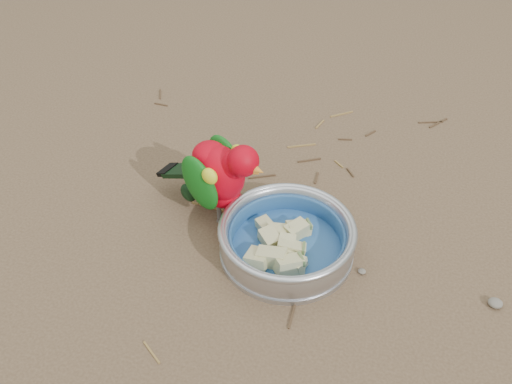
% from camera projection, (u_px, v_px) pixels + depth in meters
% --- Properties ---
extents(ground, '(60.00, 60.00, 0.00)m').
position_uv_depth(ground, '(296.00, 235.00, 1.01)').
color(ground, brown).
extents(food_bowl, '(0.23, 0.23, 0.02)m').
position_uv_depth(food_bowl, '(286.00, 249.00, 0.97)').
color(food_bowl, '#B2B2BA').
rests_on(food_bowl, ground).
extents(bowl_wall, '(0.23, 0.23, 0.04)m').
position_uv_depth(bowl_wall, '(287.00, 237.00, 0.95)').
color(bowl_wall, '#B2B2BA').
rests_on(bowl_wall, food_bowl).
extents(fruit_wedges, '(0.14, 0.14, 0.03)m').
position_uv_depth(fruit_wedges, '(287.00, 240.00, 0.95)').
color(fruit_wedges, '#C2BD84').
rests_on(fruit_wedges, food_bowl).
extents(lory_parrot, '(0.23, 0.16, 0.17)m').
position_uv_depth(lory_parrot, '(220.00, 180.00, 0.99)').
color(lory_parrot, '#B90111').
rests_on(lory_parrot, ground).
extents(ground_debris, '(0.90, 0.80, 0.01)m').
position_uv_depth(ground_debris, '(316.00, 202.00, 1.07)').
color(ground_debris, olive).
rests_on(ground_debris, ground).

